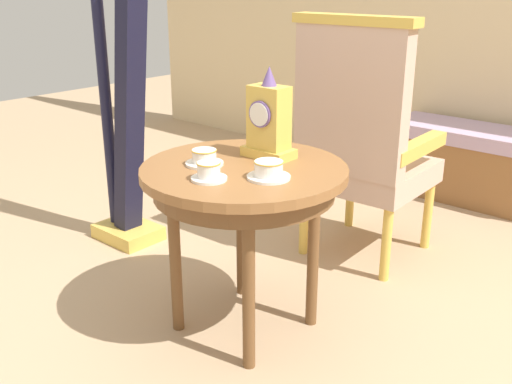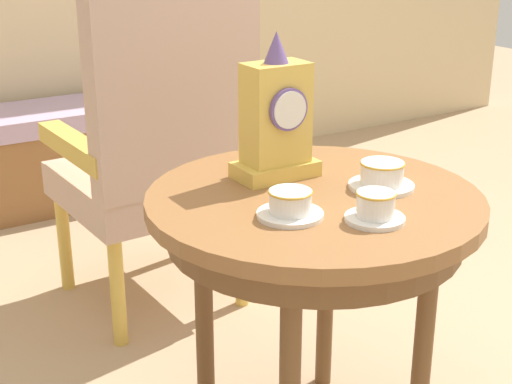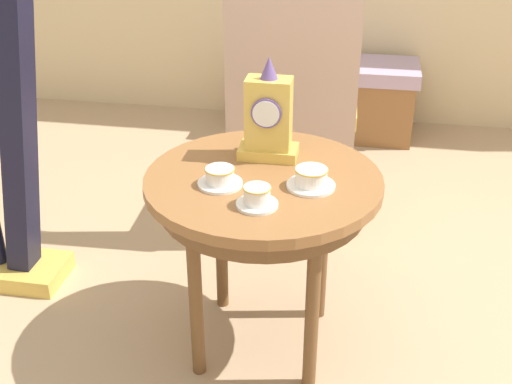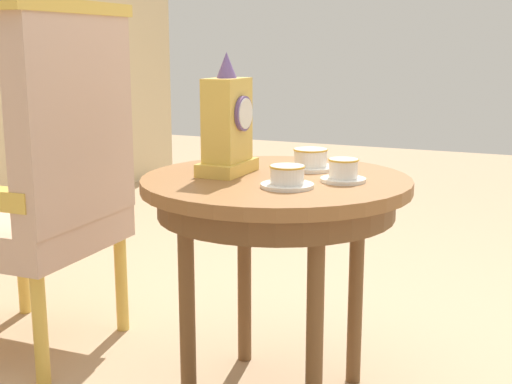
# 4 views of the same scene
# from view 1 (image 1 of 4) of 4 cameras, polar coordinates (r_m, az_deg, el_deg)

# --- Properties ---
(ground_plane) EXTENTS (10.00, 10.00, 0.00)m
(ground_plane) POSITION_cam_1_polar(r_m,az_deg,el_deg) (2.35, 0.61, -13.33)
(ground_plane) COLOR tan
(side_table) EXTENTS (0.74, 0.74, 0.65)m
(side_table) POSITION_cam_1_polar(r_m,az_deg,el_deg) (2.15, -1.14, 0.54)
(side_table) COLOR brown
(side_table) RESTS_ON ground
(teacup_left) EXTENTS (0.14, 0.14, 0.06)m
(teacup_left) POSITION_cam_1_polar(r_m,az_deg,el_deg) (2.14, -4.95, 3.26)
(teacup_left) COLOR white
(teacup_left) RESTS_ON side_table
(teacup_right) EXTENTS (0.12, 0.12, 0.06)m
(teacup_right) POSITION_cam_1_polar(r_m,az_deg,el_deg) (1.98, -4.52, 1.92)
(teacup_right) COLOR white
(teacup_right) RESTS_ON side_table
(teacup_center) EXTENTS (0.15, 0.15, 0.06)m
(teacup_center) POSITION_cam_1_polar(r_m,az_deg,el_deg) (1.99, 1.22, 2.07)
(teacup_center) COLOR white
(teacup_center) RESTS_ON side_table
(mantel_clock) EXTENTS (0.19, 0.11, 0.34)m
(mantel_clock) POSITION_cam_1_polar(r_m,az_deg,el_deg) (2.20, 1.21, 6.72)
(mantel_clock) COLOR gold
(mantel_clock) RESTS_ON side_table
(armchair) EXTENTS (0.56, 0.55, 1.14)m
(armchair) POSITION_cam_1_polar(r_m,az_deg,el_deg) (2.76, 10.00, 5.00)
(armchair) COLOR #CCA893
(armchair) RESTS_ON ground
(harp) EXTENTS (0.40, 0.24, 1.70)m
(harp) POSITION_cam_1_polar(r_m,az_deg,el_deg) (2.96, -12.59, 7.58)
(harp) COLOR gold
(harp) RESTS_ON ground
(window_bench) EXTENTS (1.00, 0.40, 0.44)m
(window_bench) POSITION_cam_1_polar(r_m,az_deg,el_deg) (3.83, 19.89, 2.59)
(window_bench) COLOR #B299B7
(window_bench) RESTS_ON ground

